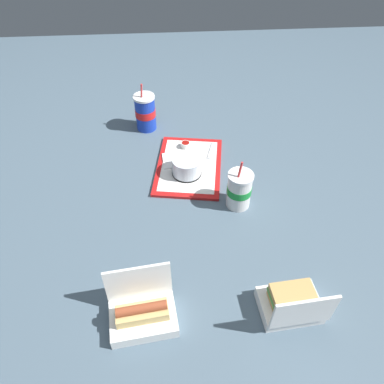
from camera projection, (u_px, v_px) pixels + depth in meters
name	position (u px, v px, depth m)	size (l,w,h in m)	color
ground_plane	(182.00, 202.00, 1.40)	(3.20, 3.20, 0.00)	#4C6070
food_tray	(189.00, 166.00, 1.54)	(0.41, 0.31, 0.01)	red
cake_container	(187.00, 167.00, 1.48)	(0.12, 0.12, 0.07)	black
ketchup_cup	(186.00, 145.00, 1.61)	(0.04, 0.04, 0.02)	white
napkin_stack	(175.00, 160.00, 1.56)	(0.10, 0.10, 0.00)	white
plastic_fork	(211.00, 151.00, 1.60)	(0.11, 0.01, 0.01)	white
clamshell_hotdog_center	(143.00, 313.00, 1.05)	(0.16, 0.20, 0.16)	white
clamshell_sandwich_right	(292.00, 303.00, 1.06)	(0.15, 0.18, 0.17)	white
soda_cup_back	(145.00, 112.00, 1.69)	(0.10, 0.10, 0.23)	#1938B7
soda_cup_left	(239.00, 190.00, 1.35)	(0.09, 0.09, 0.21)	white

